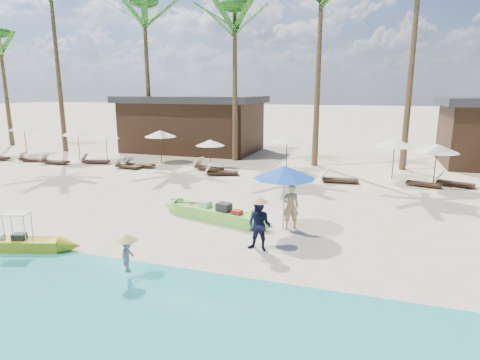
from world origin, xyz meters
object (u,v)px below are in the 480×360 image
(tourist, at_px, (291,207))
(blue_umbrella, at_px, (284,172))
(green_canoe, at_px, (214,214))
(yellow_canoe, at_px, (14,244))

(tourist, bearing_deg, blue_umbrella, 18.64)
(green_canoe, distance_m, blue_umbrella, 3.25)
(yellow_canoe, distance_m, tourist, 8.87)
(green_canoe, distance_m, tourist, 2.94)
(tourist, xyz_separation_m, blue_umbrella, (-0.21, -0.19, 1.26))
(green_canoe, xyz_separation_m, blue_umbrella, (2.68, -0.23, 1.82))
(yellow_canoe, distance_m, blue_umbrella, 8.78)
(yellow_canoe, bearing_deg, blue_umbrella, 14.18)
(tourist, bearing_deg, yellow_canoe, 6.51)
(green_canoe, bearing_deg, blue_umbrella, 10.24)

